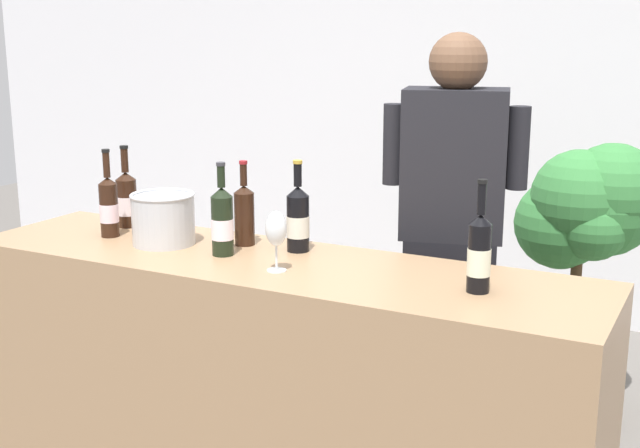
% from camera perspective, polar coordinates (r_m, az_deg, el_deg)
% --- Properties ---
extents(wall_back, '(8.00, 0.10, 2.80)m').
position_cam_1_polar(wall_back, '(5.19, 11.56, 9.35)').
color(wall_back, white).
rests_on(wall_back, ground_plane).
extents(counter, '(2.31, 0.59, 0.95)m').
position_cam_1_polar(counter, '(3.04, -3.27, -11.14)').
color(counter, '#9E7A56').
rests_on(counter, ground_plane).
extents(wine_bottle_0, '(0.07, 0.07, 0.35)m').
position_cam_1_polar(wine_bottle_0, '(2.55, 10.88, -1.97)').
color(wine_bottle_0, black).
rests_on(wine_bottle_0, counter).
extents(wine_bottle_1, '(0.08, 0.08, 0.33)m').
position_cam_1_polar(wine_bottle_1, '(2.93, -6.73, 0.18)').
color(wine_bottle_1, black).
rests_on(wine_bottle_1, counter).
extents(wine_bottle_2, '(0.07, 0.07, 0.31)m').
position_cam_1_polar(wine_bottle_2, '(3.06, -5.22, 0.74)').
color(wine_bottle_2, black).
rests_on(wine_bottle_2, counter).
extents(wine_bottle_3, '(0.08, 0.08, 0.33)m').
position_cam_1_polar(wine_bottle_3, '(3.43, -13.13, 1.67)').
color(wine_bottle_3, black).
rests_on(wine_bottle_3, counter).
extents(wine_bottle_4, '(0.07, 0.07, 0.34)m').
position_cam_1_polar(wine_bottle_4, '(3.28, -14.30, 1.19)').
color(wine_bottle_4, black).
rests_on(wine_bottle_4, counter).
extents(wine_bottle_5, '(0.08, 0.08, 0.33)m').
position_cam_1_polar(wine_bottle_5, '(2.97, -1.52, 0.35)').
color(wine_bottle_5, black).
rests_on(wine_bottle_5, counter).
extents(wine_glass, '(0.07, 0.07, 0.20)m').
position_cam_1_polar(wine_glass, '(2.72, -3.03, -0.47)').
color(wine_glass, silver).
rests_on(wine_glass, counter).
extents(ice_bucket, '(0.24, 0.24, 0.19)m').
position_cam_1_polar(ice_bucket, '(3.12, -10.71, 0.38)').
color(ice_bucket, silver).
rests_on(ice_bucket, counter).
extents(person_server, '(0.53, 0.33, 1.72)m').
position_cam_1_polar(person_server, '(3.28, 8.96, -2.50)').
color(person_server, black).
rests_on(person_server, ground_plane).
extents(potted_shrub, '(0.62, 0.52, 1.25)m').
position_cam_1_polar(potted_shrub, '(3.87, 17.83, 0.19)').
color(potted_shrub, brown).
rests_on(potted_shrub, ground_plane).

